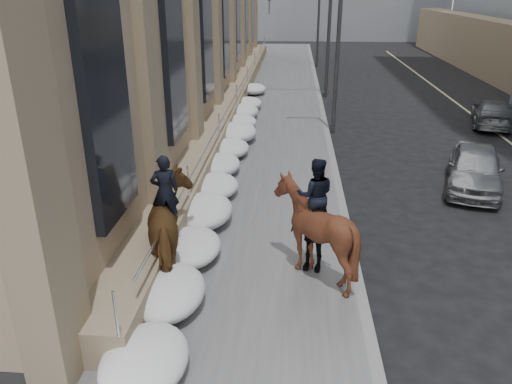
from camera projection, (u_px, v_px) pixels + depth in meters
ground at (239, 313)px, 10.44m from camera, size 140.00×140.00×0.00m
sidewalk at (265, 158)px, 19.61m from camera, size 5.00×80.00×0.12m
curb at (332, 159)px, 19.44m from camera, size 0.24×80.00×0.12m
streetlight_mid at (335, 29)px, 21.37m from camera, size 1.71×0.24×8.00m
streetlight_far at (317, 8)px, 39.77m from camera, size 1.71×0.24×8.00m
traffic_signal at (313, 28)px, 29.00m from camera, size 4.10×0.22×6.00m
snow_bank at (223, 163)px, 17.81m from camera, size 1.70×18.10×0.76m
mounted_horse_left at (174, 225)px, 11.45m from camera, size 1.89×2.83×2.76m
mounted_horse_right at (314, 227)px, 11.21m from camera, size 1.90×2.12×2.78m
pedestrian at (313, 233)px, 11.55m from camera, size 1.15×0.68×1.84m
car_silver at (475, 168)px, 16.58m from camera, size 2.86×4.52×1.43m
car_grey at (492, 113)px, 24.04m from camera, size 2.89×4.62×1.25m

